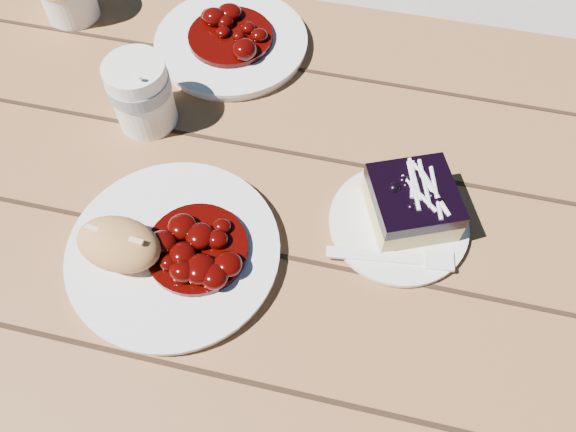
% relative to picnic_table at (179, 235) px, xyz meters
% --- Properties ---
extents(ground, '(60.00, 60.00, 0.00)m').
position_rel_picnic_table_xyz_m(ground, '(0.00, 0.00, -0.59)').
color(ground, '#ABA69B').
rests_on(ground, ground).
extents(picnic_table, '(2.00, 1.55, 0.75)m').
position_rel_picnic_table_xyz_m(picnic_table, '(0.00, 0.00, 0.00)').
color(picnic_table, brown).
rests_on(picnic_table, ground).
extents(main_plate, '(0.26, 0.26, 0.02)m').
position_rel_picnic_table_xyz_m(main_plate, '(0.06, -0.11, 0.17)').
color(main_plate, white).
rests_on(main_plate, picnic_table).
extents(goulash_stew, '(0.12, 0.12, 0.04)m').
position_rel_picnic_table_xyz_m(goulash_stew, '(0.09, -0.10, 0.20)').
color(goulash_stew, '#3A0302').
rests_on(goulash_stew, main_plate).
extents(bread_roll, '(0.11, 0.08, 0.05)m').
position_rel_picnic_table_xyz_m(bread_roll, '(0.00, -0.13, 0.20)').
color(bread_roll, tan).
rests_on(bread_roll, main_plate).
extents(dessert_plate, '(0.17, 0.17, 0.01)m').
position_rel_picnic_table_xyz_m(dessert_plate, '(0.33, -0.00, 0.17)').
color(dessert_plate, white).
rests_on(dessert_plate, picnic_table).
extents(blueberry_cake, '(0.13, 0.13, 0.06)m').
position_rel_picnic_table_xyz_m(blueberry_cake, '(0.34, 0.01, 0.20)').
color(blueberry_cake, '#EDD581').
rests_on(blueberry_cake, dessert_plate).
extents(fork_dessert, '(0.16, 0.05, 0.00)m').
position_rel_picnic_table_xyz_m(fork_dessert, '(0.31, -0.06, 0.17)').
color(fork_dessert, white).
rests_on(fork_dessert, dessert_plate).
extents(coffee_cup, '(0.08, 0.08, 0.10)m').
position_rel_picnic_table_xyz_m(coffee_cup, '(-0.05, 0.09, 0.21)').
color(coffee_cup, white).
rests_on(coffee_cup, picnic_table).
extents(second_plate, '(0.23, 0.23, 0.02)m').
position_rel_picnic_table_xyz_m(second_plate, '(0.03, 0.27, 0.17)').
color(second_plate, white).
rests_on(second_plate, picnic_table).
extents(second_stew, '(0.13, 0.13, 0.04)m').
position_rel_picnic_table_xyz_m(second_stew, '(0.03, 0.27, 0.20)').
color(second_stew, '#3A0302').
rests_on(second_stew, second_plate).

